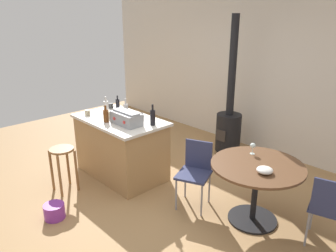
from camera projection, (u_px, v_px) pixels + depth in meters
The scene contains 21 objects.
ground_plane at pixel (148, 197), 4.53m from camera, with size 8.80×8.80×0.00m, color #A37A4C.
back_wall at pixel (260, 76), 5.80m from camera, with size 8.00×0.10×2.70m, color beige.
kitchen_island at pixel (121, 147), 5.02m from camera, with size 1.42×0.86×0.92m.
wooden_stool at pixel (63, 160), 4.55m from camera, with size 0.33×0.33×0.65m.
dining_table at pixel (256, 178), 3.84m from camera, with size 1.09×1.09×0.76m.
folding_chair_near at pixel (330, 207), 3.41m from camera, with size 0.49×0.49×0.85m.
folding_chair_far at pixel (195, 169), 4.21m from camera, with size 0.53×0.53×0.86m.
wood_stove at pixel (229, 123), 5.75m from camera, with size 0.44×0.45×2.41m.
toolbox at pixel (126, 118), 4.59m from camera, with size 0.47×0.26×0.20m.
bottle_0 at pixel (106, 116), 4.68m from camera, with size 0.08×0.08×0.25m.
bottle_1 at pixel (126, 110), 4.87m from camera, with size 0.07×0.07×0.30m.
bottle_2 at pixel (106, 107), 5.12m from camera, with size 0.08×0.08×0.26m.
bottle_3 at pixel (118, 104), 5.31m from camera, with size 0.06×0.06×0.23m.
bottle_4 at pixel (153, 117), 4.55m from camera, with size 0.07×0.07×0.30m.
cup_0 at pixel (141, 116), 4.86m from camera, with size 0.11×0.07×0.08m.
cup_1 at pixel (111, 115), 4.87m from camera, with size 0.11×0.08×0.10m.
cup_2 at pixel (88, 113), 5.02m from camera, with size 0.12×0.08×0.08m.
cup_3 at pixel (111, 106), 5.38m from camera, with size 0.11×0.08×0.08m.
wine_glass at pixel (253, 146), 4.03m from camera, with size 0.07×0.07×0.14m.
serving_bowl at pixel (265, 170), 3.57m from camera, with size 0.18×0.18×0.07m, color white.
plastic_bucket at pixel (54, 211), 4.04m from camera, with size 0.26×0.26×0.19m, color purple.
Camera 1 is at (3.05, -2.51, 2.44)m, focal length 34.86 mm.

